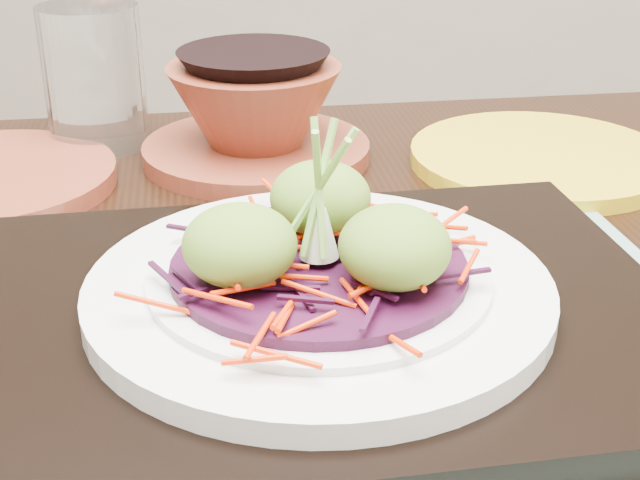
{
  "coord_description": "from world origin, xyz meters",
  "views": [
    {
      "loc": [
        0.04,
        -0.44,
        0.94
      ],
      "look_at": [
        0.03,
        -0.01,
        0.74
      ],
      "focal_mm": 50.0,
      "sensor_mm": 36.0,
      "label": 1
    }
  ],
  "objects_px": {
    "white_plate": "(319,288)",
    "water_glass": "(94,77)",
    "dining_table": "(334,429)",
    "terracotta_bowl_set": "(255,118)",
    "yellow_plate": "(540,158)",
    "serving_tray": "(319,315)"
  },
  "relations": [
    {
      "from": "white_plate",
      "to": "water_glass",
      "type": "xyz_separation_m",
      "value": [
        -0.19,
        0.3,
        0.03
      ]
    },
    {
      "from": "dining_table",
      "to": "terracotta_bowl_set",
      "type": "distance_m",
      "value": 0.27
    },
    {
      "from": "terracotta_bowl_set",
      "to": "yellow_plate",
      "type": "relative_size",
      "value": 0.94
    },
    {
      "from": "dining_table",
      "to": "yellow_plate",
      "type": "bearing_deg",
      "value": 44.11
    },
    {
      "from": "white_plate",
      "to": "yellow_plate",
      "type": "distance_m",
      "value": 0.31
    },
    {
      "from": "yellow_plate",
      "to": "white_plate",
      "type": "bearing_deg",
      "value": -122.83
    },
    {
      "from": "terracotta_bowl_set",
      "to": "yellow_plate",
      "type": "distance_m",
      "value": 0.23
    },
    {
      "from": "water_glass",
      "to": "yellow_plate",
      "type": "xyz_separation_m",
      "value": [
        0.36,
        -0.04,
        -0.05
      ]
    },
    {
      "from": "water_glass",
      "to": "serving_tray",
      "type": "bearing_deg",
      "value": -57.36
    },
    {
      "from": "dining_table",
      "to": "white_plate",
      "type": "relative_size",
      "value": 5.05
    },
    {
      "from": "dining_table",
      "to": "water_glass",
      "type": "xyz_separation_m",
      "value": [
        -0.2,
        0.26,
        0.15
      ]
    },
    {
      "from": "yellow_plate",
      "to": "dining_table",
      "type": "bearing_deg",
      "value": -125.89
    },
    {
      "from": "dining_table",
      "to": "serving_tray",
      "type": "relative_size",
      "value": 3.28
    },
    {
      "from": "dining_table",
      "to": "terracotta_bowl_set",
      "type": "height_order",
      "value": "terracotta_bowl_set"
    },
    {
      "from": "terracotta_bowl_set",
      "to": "water_glass",
      "type": "bearing_deg",
      "value": 166.7
    },
    {
      "from": "white_plate",
      "to": "terracotta_bowl_set",
      "type": "relative_size",
      "value": 1.27
    },
    {
      "from": "dining_table",
      "to": "serving_tray",
      "type": "height_order",
      "value": "serving_tray"
    },
    {
      "from": "dining_table",
      "to": "white_plate",
      "type": "bearing_deg",
      "value": -111.47
    },
    {
      "from": "dining_table",
      "to": "white_plate",
      "type": "xyz_separation_m",
      "value": [
        -0.01,
        -0.04,
        0.12
      ]
    },
    {
      "from": "water_glass",
      "to": "terracotta_bowl_set",
      "type": "xyz_separation_m",
      "value": [
        0.13,
        -0.03,
        -0.02
      ]
    },
    {
      "from": "dining_table",
      "to": "yellow_plate",
      "type": "xyz_separation_m",
      "value": [
        0.16,
        0.22,
        0.1
      ]
    },
    {
      "from": "dining_table",
      "to": "yellow_plate",
      "type": "distance_m",
      "value": 0.29
    }
  ]
}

